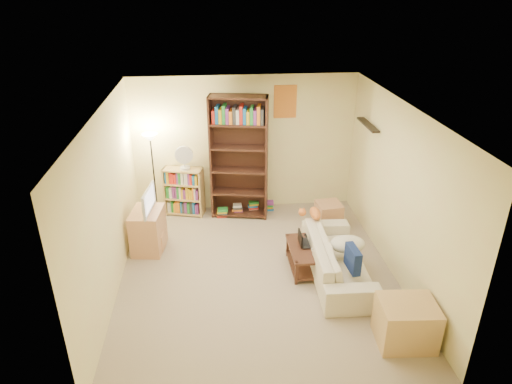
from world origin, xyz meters
TOP-DOWN VIEW (x-y plane):
  - room at (0.00, 0.01)m, footprint 4.50×4.54m
  - sofa at (1.17, -0.11)m, footprint 1.99×0.89m
  - navy_pillow at (1.24, -0.53)m, footprint 0.14×0.38m
  - cream_blanket at (1.31, -0.07)m, footprint 0.52×0.37m
  - tabby_cat at (0.94, 0.64)m, footprint 0.44×0.17m
  - coffee_table at (0.72, 0.08)m, footprint 0.47×0.84m
  - laptop at (0.78, 0.16)m, footprint 0.32×0.21m
  - laptop_screen at (0.66, 0.16)m, footprint 0.01×0.28m
  - mug at (0.81, -0.14)m, footprint 0.16×0.16m
  - tv_remote at (0.81, 0.36)m, footprint 0.09×0.16m
  - tv_stand at (-1.67, 0.88)m, footprint 0.54×0.69m
  - television at (-1.67, 0.88)m, footprint 0.69×0.26m
  - tall_bookshelf at (-0.13, 1.89)m, footprint 1.05×0.51m
  - short_bookshelf at (-1.14, 2.05)m, footprint 0.75×0.45m
  - desk_fan at (-1.09, 2.01)m, footprint 0.32×0.18m
  - floor_lamp at (-1.63, 1.90)m, footprint 0.27×0.27m
  - side_table at (1.38, 1.27)m, footprint 0.45×0.45m
  - end_cabinet at (1.62, -1.54)m, footprint 0.70×0.60m
  - book_stacks at (-0.00, 1.95)m, footprint 1.07×0.31m

SIDE VIEW (x-z plane):
  - book_stacks at x=0.00m, z-range -0.02..0.22m
  - coffee_table at x=0.72m, z-range 0.05..0.42m
  - side_table at x=1.38m, z-range 0.00..0.47m
  - end_cabinet at x=1.62m, z-range 0.00..0.55m
  - sofa at x=1.17m, z-range 0.00..0.57m
  - tv_stand at x=-1.67m, z-range 0.00..0.69m
  - tv_remote at x=0.81m, z-range 0.37..0.39m
  - laptop at x=0.78m, z-range 0.37..0.40m
  - mug at x=0.81m, z-range 0.37..0.47m
  - short_bookshelf at x=-1.14m, z-range 0.00..0.90m
  - cream_blanket at x=1.31m, z-range 0.37..0.60m
  - laptop_screen at x=0.66m, z-range 0.39..0.58m
  - navy_pillow at x=1.24m, z-range 0.37..0.71m
  - tabby_cat at x=0.94m, z-range 0.56..0.72m
  - television at x=-1.67m, z-range 0.69..1.07m
  - desk_fan at x=-1.09m, z-range 0.92..1.36m
  - tall_bookshelf at x=-0.13m, z-range 0.06..2.29m
  - floor_lamp at x=-1.63m, z-range 0.48..2.10m
  - room at x=0.00m, z-range 0.36..2.88m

